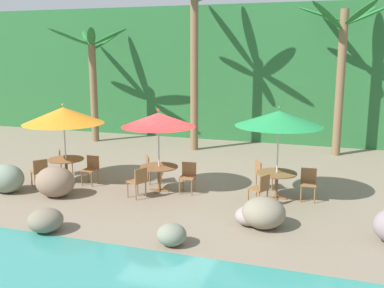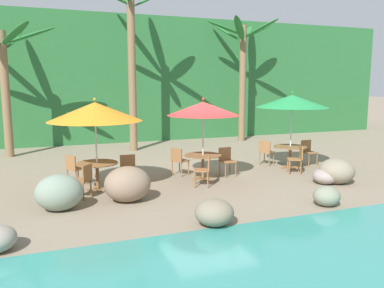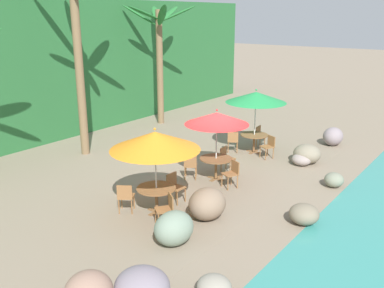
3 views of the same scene
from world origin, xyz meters
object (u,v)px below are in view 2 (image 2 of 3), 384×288
(umbrella_green, at_px, (292,101))
(dining_table_green, at_px, (290,150))
(chair_orange_left, at_px, (84,179))
(palm_tree_third, at_px, (243,60))
(umbrella_orange, at_px, (95,112))
(chair_red_seaward, at_px, (226,159))
(palm_tree_second, at_px, (131,39))
(dining_table_red, at_px, (203,159))
(umbrella_red, at_px, (203,109))
(chair_green_seaward, at_px, (308,151))
(palm_tree_nearest, at_px, (2,65))
(chair_orange_seaward, at_px, (128,168))
(chair_green_left, at_px, (297,158))
(chair_orange_inland, at_px, (74,168))
(chair_red_left, at_px, (205,168))
(chair_red_inland, at_px, (179,159))
(dining_table_orange, at_px, (97,167))
(chair_green_inland, at_px, (266,151))

(umbrella_green, relative_size, dining_table_green, 2.33)
(chair_orange_left, distance_m, palm_tree_third, 11.61)
(umbrella_orange, height_order, palm_tree_third, palm_tree_third)
(chair_red_seaward, xyz_separation_m, palm_tree_second, (-1.65, 5.57, 4.09))
(dining_table_red, relative_size, palm_tree_third, 0.19)
(umbrella_red, distance_m, palm_tree_third, 8.31)
(chair_green_seaward, distance_m, palm_tree_nearest, 11.65)
(chair_orange_seaward, height_order, palm_tree_nearest, palm_tree_nearest)
(umbrella_red, height_order, chair_green_seaward, umbrella_red)
(chair_orange_seaward, bearing_deg, dining_table_red, 0.49)
(chair_orange_left, height_order, palm_tree_third, palm_tree_third)
(chair_green_seaward, relative_size, chair_green_left, 1.00)
(umbrella_green, distance_m, palm_tree_second, 7.14)
(chair_orange_inland, xyz_separation_m, chair_red_left, (3.36, -1.39, 0.00))
(umbrella_green, xyz_separation_m, palm_tree_second, (-4.14, 5.32, 2.36))
(umbrella_green, height_order, palm_tree_nearest, palm_tree_nearest)
(umbrella_orange, distance_m, chair_red_inland, 3.10)
(dining_table_red, bearing_deg, dining_table_green, 6.74)
(chair_orange_seaward, bearing_deg, palm_tree_nearest, 119.71)
(chair_orange_inland, bearing_deg, chair_red_left, -22.52)
(chair_green_left, distance_m, palm_tree_third, 7.95)
(umbrella_green, bearing_deg, chair_green_left, -109.81)
(umbrella_green, xyz_separation_m, palm_tree_nearest, (-9.01, 5.60, 1.27))
(dining_table_orange, relative_size, chair_orange_left, 1.26)
(chair_green_left, bearing_deg, umbrella_red, 172.34)
(chair_red_seaward, bearing_deg, umbrella_red, -170.49)
(chair_red_seaward, height_order, chair_green_inland, same)
(chair_orange_inland, xyz_separation_m, umbrella_red, (3.64, -0.59, 1.59))
(chair_green_inland, relative_size, palm_tree_third, 0.15)
(chair_orange_inland, xyz_separation_m, chair_green_left, (6.69, -1.00, 0.00))
(dining_table_green, height_order, chair_green_seaward, chair_green_seaward)
(chair_red_seaward, distance_m, chair_red_left, 1.47)
(chair_orange_left, distance_m, dining_table_green, 6.96)
(umbrella_red, xyz_separation_m, chair_red_inland, (-0.53, 0.67, -1.59))
(dining_table_red, distance_m, chair_red_inland, 0.86)
(dining_table_orange, height_order, palm_tree_third, palm_tree_third)
(chair_red_left, xyz_separation_m, chair_green_inland, (3.08, 1.87, 0.00))
(chair_orange_left, height_order, chair_red_left, same)
(dining_table_orange, distance_m, chair_red_inland, 2.66)
(chair_orange_left, xyz_separation_m, chair_green_left, (6.57, 0.40, 0.00))
(chair_orange_inland, distance_m, palm_tree_second, 7.14)
(chair_orange_seaward, relative_size, umbrella_green, 0.34)
(chair_green_seaward, bearing_deg, dining_table_red, -172.50)
(chair_orange_left, xyz_separation_m, chair_red_left, (3.24, 0.00, 0.00))
(chair_red_seaward, relative_size, chair_green_inland, 1.00)
(palm_tree_nearest, bearing_deg, chair_green_inland, -30.21)
(umbrella_orange, relative_size, chair_red_inland, 2.83)
(dining_table_green, bearing_deg, chair_red_seaward, -174.21)
(chair_red_inland, distance_m, palm_tree_second, 6.50)
(chair_green_seaward, bearing_deg, umbrella_orange, -175.11)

